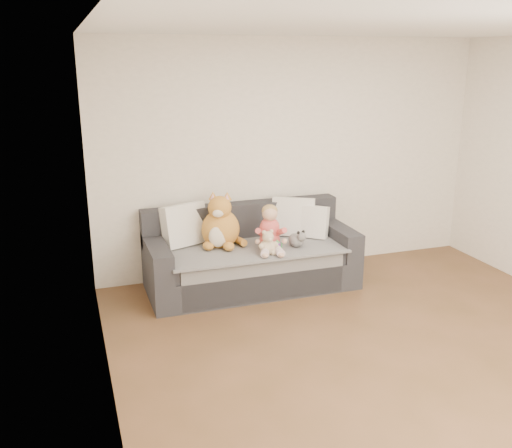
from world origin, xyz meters
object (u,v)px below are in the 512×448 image
Objects in this scene: sofa at (250,259)px; plush_cat at (221,226)px; teddy_bear at (268,244)px; toddler at (270,231)px; sippy_cup at (277,245)px.

sofa is 0.50m from plush_cat.
teddy_bear is (0.38, -0.40, -0.12)m from plush_cat.
plush_cat is (-0.46, 0.24, 0.03)m from toddler.
toddler is 0.20m from teddy_bear.
sofa is 0.44m from toddler.
plush_cat is (-0.31, 0.04, 0.39)m from sofa.
toddler is at bearing -53.84° from sofa.
teddy_bear is 0.14m from sippy_cup.
sippy_cup is at bearing -57.87° from sofa.
plush_cat is at bearing 146.13° from sippy_cup.
toddler is 0.52m from plush_cat.
teddy_bear is at bearing -22.61° from plush_cat.
teddy_bear is (-0.08, -0.16, -0.09)m from toddler.
sofa is at bearing 122.13° from sippy_cup.
toddler is at bearing 59.77° from teddy_bear.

